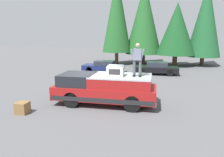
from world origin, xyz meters
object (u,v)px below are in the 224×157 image
Objects in this scene: pickup_truck at (105,89)px; compressor_unit at (116,71)px; parked_car_black at (156,68)px; parked_car_navy at (104,66)px; wooden_crate at (22,108)px; person_on_truck_bed at (137,59)px.

compressor_unit reaches higher than pickup_truck.
parked_car_black is 5.15m from parked_car_navy.
compressor_unit reaches higher than parked_car_black.
parked_car_black is at bearing -28.79° from wooden_crate.
parked_car_navy is (0.05, 5.15, 0.00)m from parked_car_black.
person_on_truck_bed is at bearing -156.74° from parked_car_navy.
pickup_truck is 1.35× the size of parked_car_navy.
pickup_truck is 3.28× the size of person_on_truck_bed.
pickup_truck is 6.60× the size of compressor_unit.
wooden_crate is (-2.15, 3.61, -0.59)m from pickup_truck.
wooden_crate is at bearing 115.10° from compressor_unit.
pickup_truck is 4.24m from wooden_crate.
person_on_truck_bed is at bearing -86.09° from compressor_unit.
wooden_crate is (-2.06, 5.34, -2.27)m from person_on_truck_bed.
parked_car_black is (9.61, -2.15, -1.35)m from compressor_unit.
parked_car_navy is at bearing 14.12° from pickup_truck.
parked_car_navy is (9.58, 4.12, -1.97)m from person_on_truck_bed.
person_on_truck_bed is at bearing -68.94° from wooden_crate.
compressor_unit is at bearing 167.42° from parked_car_black.
pickup_truck is 9.79m from parked_car_navy.
compressor_unit is 1.28m from person_on_truck_bed.
parked_car_black is at bearing -16.30° from pickup_truck.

